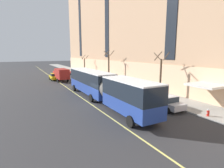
{
  "coord_description": "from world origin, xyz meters",
  "views": [
    {
      "loc": [
        -8.27,
        -18.97,
        6.09
      ],
      "look_at": [
        3.27,
        2.54,
        1.8
      ],
      "focal_mm": 28.0,
      "sensor_mm": 36.0,
      "label": 1
    }
  ],
  "objects_px": {
    "taxi_cab": "(54,77)",
    "fire_hydrant": "(208,113)",
    "parked_car_navy_4": "(102,82)",
    "city_bus": "(102,85)",
    "parked_car_silver_3": "(166,102)",
    "street_tree_far_downtown": "(85,65)",
    "parked_car_silver_7": "(82,75)",
    "street_tree_mid_block": "(161,74)",
    "parked_car_navy_0": "(122,88)",
    "street_tree_far_uptown": "(109,66)",
    "parked_car_red_1": "(75,72)",
    "parked_car_green_6": "(90,78)",
    "box_truck": "(61,74)"
  },
  "relations": [
    {
      "from": "parked_car_silver_3",
      "to": "parked_car_navy_4",
      "type": "height_order",
      "value": "same"
    },
    {
      "from": "box_truck",
      "to": "parked_car_green_6",
      "type": "bearing_deg",
      "value": -28.33
    },
    {
      "from": "city_bus",
      "to": "parked_car_silver_7",
      "type": "xyz_separation_m",
      "value": [
        4.95,
        22.62,
        -1.33
      ]
    },
    {
      "from": "parked_car_silver_3",
      "to": "box_truck",
      "type": "xyz_separation_m",
      "value": [
        -5.91,
        25.44,
        0.82
      ]
    },
    {
      "from": "taxi_cab",
      "to": "parked_car_red_1",
      "type": "bearing_deg",
      "value": 45.07
    },
    {
      "from": "fire_hydrant",
      "to": "taxi_cab",
      "type": "bearing_deg",
      "value": 104.84
    },
    {
      "from": "parked_car_navy_0",
      "to": "parked_car_red_1",
      "type": "xyz_separation_m",
      "value": [
        0.16,
        25.85,
        -0.0
      ]
    },
    {
      "from": "parked_car_navy_4",
      "to": "taxi_cab",
      "type": "xyz_separation_m",
      "value": [
        -6.65,
        11.78,
        -0.0
      ]
    },
    {
      "from": "parked_car_silver_3",
      "to": "parked_car_green_6",
      "type": "height_order",
      "value": "same"
    },
    {
      "from": "parked_car_silver_3",
      "to": "taxi_cab",
      "type": "height_order",
      "value": "same"
    },
    {
      "from": "parked_car_silver_3",
      "to": "box_truck",
      "type": "height_order",
      "value": "box_truck"
    },
    {
      "from": "parked_car_red_1",
      "to": "fire_hydrant",
      "type": "xyz_separation_m",
      "value": [
        1.69,
        -38.77,
        -0.29
      ]
    },
    {
      "from": "street_tree_far_downtown",
      "to": "street_tree_mid_block",
      "type": "bearing_deg",
      "value": -90.05
    },
    {
      "from": "taxi_cab",
      "to": "street_tree_far_uptown",
      "type": "distance_m",
      "value": 13.23
    },
    {
      "from": "fire_hydrant",
      "to": "parked_car_navy_0",
      "type": "bearing_deg",
      "value": 98.14
    },
    {
      "from": "parked_car_green_6",
      "to": "taxi_cab",
      "type": "relative_size",
      "value": 0.99
    },
    {
      "from": "taxi_cab",
      "to": "parked_car_navy_0",
      "type": "bearing_deg",
      "value": -70.84
    },
    {
      "from": "street_tree_far_uptown",
      "to": "street_tree_far_downtown",
      "type": "distance_m",
      "value": 15.59
    },
    {
      "from": "parked_car_green_6",
      "to": "box_truck",
      "type": "distance_m",
      "value": 6.53
    },
    {
      "from": "city_bus",
      "to": "taxi_cab",
      "type": "relative_size",
      "value": 4.43
    },
    {
      "from": "parked_car_silver_3",
      "to": "street_tree_far_uptown",
      "type": "height_order",
      "value": "street_tree_far_uptown"
    },
    {
      "from": "parked_car_navy_4",
      "to": "parked_car_silver_7",
      "type": "xyz_separation_m",
      "value": [
        0.2,
        12.38,
        0.0
      ]
    },
    {
      "from": "parked_car_red_1",
      "to": "box_truck",
      "type": "xyz_separation_m",
      "value": [
        -5.79,
        -9.38,
        0.82
      ]
    },
    {
      "from": "parked_car_red_1",
      "to": "parked_car_navy_4",
      "type": "bearing_deg",
      "value": -90.4
    },
    {
      "from": "parked_car_green_6",
      "to": "street_tree_mid_block",
      "type": "distance_m",
      "value": 18.69
    },
    {
      "from": "city_bus",
      "to": "parked_car_navy_4",
      "type": "height_order",
      "value": "city_bus"
    },
    {
      "from": "street_tree_far_downtown",
      "to": "fire_hydrant",
      "type": "height_order",
      "value": "street_tree_far_downtown"
    },
    {
      "from": "parked_car_red_1",
      "to": "taxi_cab",
      "type": "distance_m",
      "value": 9.6
    },
    {
      "from": "parked_car_navy_4",
      "to": "street_tree_far_downtown",
      "type": "height_order",
      "value": "street_tree_far_downtown"
    },
    {
      "from": "parked_car_navy_4",
      "to": "city_bus",
      "type": "bearing_deg",
      "value": -114.85
    },
    {
      "from": "street_tree_far_uptown",
      "to": "parked_car_green_6",
      "type": "bearing_deg",
      "value": 140.0
    },
    {
      "from": "parked_car_navy_4",
      "to": "parked_car_green_6",
      "type": "distance_m",
      "value": 6.11
    },
    {
      "from": "parked_car_silver_7",
      "to": "parked_car_silver_3",
      "type": "bearing_deg",
      "value": -89.91
    },
    {
      "from": "parked_car_silver_3",
      "to": "street_tree_far_downtown",
      "type": "height_order",
      "value": "street_tree_far_downtown"
    },
    {
      "from": "taxi_cab",
      "to": "fire_hydrant",
      "type": "height_order",
      "value": "taxi_cab"
    },
    {
      "from": "street_tree_mid_block",
      "to": "parked_car_silver_3",
      "type": "bearing_deg",
      "value": -126.0
    },
    {
      "from": "city_bus",
      "to": "street_tree_far_downtown",
      "type": "distance_m",
      "value": 30.33
    },
    {
      "from": "street_tree_far_uptown",
      "to": "taxi_cab",
      "type": "bearing_deg",
      "value": 139.83
    },
    {
      "from": "parked_car_red_1",
      "to": "parked_car_silver_7",
      "type": "relative_size",
      "value": 0.96
    },
    {
      "from": "parked_car_navy_4",
      "to": "parked_car_silver_3",
      "type": "bearing_deg",
      "value": -89.13
    },
    {
      "from": "parked_car_silver_3",
      "to": "parked_car_silver_7",
      "type": "xyz_separation_m",
      "value": [
        -0.04,
        28.63,
        0.0
      ]
    },
    {
      "from": "parked_car_silver_3",
      "to": "street_tree_mid_block",
      "type": "xyz_separation_m",
      "value": [
        2.99,
        4.12,
        2.47
      ]
    },
    {
      "from": "city_bus",
      "to": "street_tree_mid_block",
      "type": "height_order",
      "value": "street_tree_mid_block"
    },
    {
      "from": "city_bus",
      "to": "parked_car_navy_4",
      "type": "xyz_separation_m",
      "value": [
        4.74,
        10.24,
        -1.33
      ]
    },
    {
      "from": "parked_car_silver_3",
      "to": "fire_hydrant",
      "type": "bearing_deg",
      "value": -68.24
    },
    {
      "from": "parked_car_silver_7",
      "to": "taxi_cab",
      "type": "distance_m",
      "value": 6.88
    },
    {
      "from": "parked_car_green_6",
      "to": "street_tree_far_downtown",
      "type": "distance_m",
      "value": 13.45
    },
    {
      "from": "street_tree_far_uptown",
      "to": "street_tree_mid_block",
      "type": "bearing_deg",
      "value": -90.02
    },
    {
      "from": "parked_car_red_1",
      "to": "street_tree_far_downtown",
      "type": "height_order",
      "value": "street_tree_far_downtown"
    },
    {
      "from": "parked_car_silver_7",
      "to": "parked_car_navy_0",
      "type": "bearing_deg",
      "value": -90.67
    }
  ]
}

